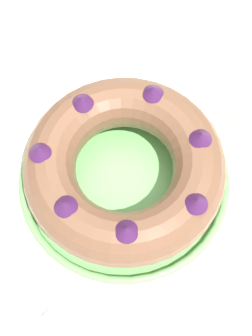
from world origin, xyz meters
The scene contains 6 objects.
ground_plane centered at (0.00, 0.00, 0.00)m, with size 8.00×8.00×0.00m, color #4C4742.
dining_table centered at (0.00, 0.00, 0.67)m, with size 1.52×1.16×0.75m.
serving_dish centered at (-0.03, 0.00, 0.76)m, with size 0.32×0.32×0.03m.
bundt_cake centered at (-0.03, 0.00, 0.81)m, with size 0.29×0.29×0.09m.
fork centered at (-0.27, -0.03, 0.75)m, with size 0.02×0.18×0.01m.
cake_knife centered at (-0.24, -0.05, 0.75)m, with size 0.02×0.16×0.01m.
Camera 1 is at (-0.22, -0.18, 1.42)m, focal length 50.00 mm.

